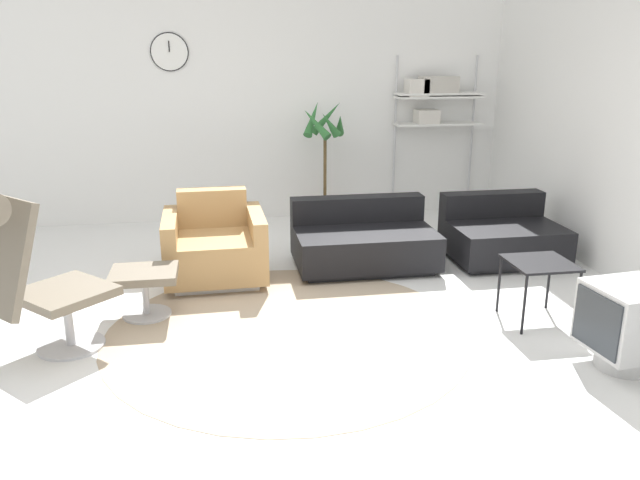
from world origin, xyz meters
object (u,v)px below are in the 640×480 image
crt_television (628,324)px  shelf_unit (433,99)px  ottoman (144,282)px  couch_second (502,236)px  potted_plant (325,171)px  side_table (540,268)px  lounge_chair (20,261)px  couch_low (363,242)px  armchair_red (215,248)px

crt_television → shelf_unit: 4.02m
ottoman → shelf_unit: bearing=39.7°
couch_second → potted_plant: potted_plant is taller
side_table → potted_plant: (-1.09, 2.90, 0.20)m
ottoman → couch_second: 3.32m
lounge_chair → potted_plant: size_ratio=0.84×
potted_plant → shelf_unit: bearing=9.4°
ottoman → side_table: (2.85, -0.56, 0.14)m
couch_low → lounge_chair: bearing=30.4°
crt_television → potted_plant: potted_plant is taller
potted_plant → crt_television: bearing=-70.6°
shelf_unit → couch_second: bearing=-85.3°
couch_second → potted_plant: size_ratio=0.73×
couch_low → potted_plant: 1.54m
couch_low → couch_second: 1.35m
ottoman → potted_plant: 2.95m
ottoman → side_table: 2.91m
ottoman → side_table: size_ratio=1.06×
lounge_chair → side_table: bearing=46.5°
couch_second → couch_low: bearing=-1.7°
lounge_chair → couch_second: size_ratio=1.16×
couch_second → crt_television: (-0.17, -2.14, 0.07)m
lounge_chair → couch_low: bearing=75.9°
couch_low → shelf_unit: 2.38m
couch_second → side_table: couch_second is taller
ottoman → armchair_red: size_ratio=0.56×
couch_low → potted_plant: bearing=-86.1°
side_table → crt_television: (0.20, -0.76, -0.11)m
armchair_red → crt_television: 3.26m
ottoman → armchair_red: 0.90m
ottoman → side_table: side_table is taller
couch_second → shelf_unit: shelf_unit is taller
armchair_red → lounge_chair: bearing=48.1°
armchair_red → couch_low: (1.35, 0.12, -0.05)m
lounge_chair → side_table: 3.51m
couch_second → side_table: (-0.36, -1.38, 0.19)m
lounge_chair → shelf_unit: shelf_unit is taller
armchair_red → potted_plant: 2.06m
couch_second → crt_television: couch_second is taller
lounge_chair → couch_second: 4.15m
potted_plant → couch_second: bearing=-46.3°
lounge_chair → couch_low: size_ratio=0.93×
armchair_red → crt_television: armchair_red is taller
lounge_chair → side_table: lounge_chair is taller
crt_television → couch_second: bearing=-10.5°
lounge_chair → crt_television: size_ratio=2.16×
shelf_unit → crt_television: bearing=-90.3°
shelf_unit → potted_plant: bearing=-170.6°
ottoman → crt_television: size_ratio=0.89×
ottoman → shelf_unit: 4.15m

